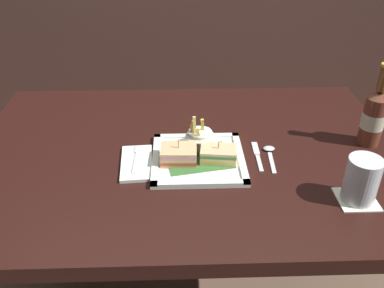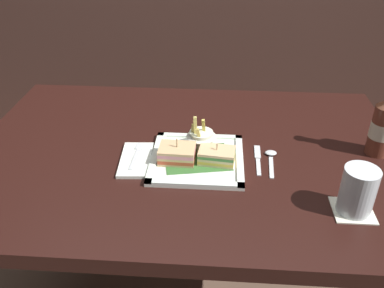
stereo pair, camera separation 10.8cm
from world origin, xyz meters
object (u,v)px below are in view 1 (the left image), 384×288
Objects in this scene: fork at (137,157)px; sandwich_half_left at (179,154)px; square_plate at (198,159)px; water_glass at (361,183)px; dining_table at (186,185)px; spoon at (270,152)px; fries_cup at (200,136)px; knife at (257,155)px; sandwich_half_right at (218,154)px; beer_bottle at (374,116)px.

sandwich_half_left is at bearing -10.25° from fork.
square_plate is at bearing -2.73° from fork.
water_glass reaches higher than square_plate.
dining_table is 0.29m from spoon.
water_glass is (0.39, -0.26, 0.01)m from fries_cup.
sandwich_half_left is 0.24m from knife.
fries_cup reaches higher than knife.
square_plate is at bearing 154.07° from water_glass.
water_glass is (0.34, -0.18, 0.02)m from sandwich_half_right.
water_glass is at bearing -30.49° from dining_table.
square_plate is 2.46× the size of sandwich_half_right.
knife is at bearing 8.88° from sandwich_half_left.
fork reaches higher than dining_table.
fries_cup is at bearing 123.42° from sandwich_half_right.
fork is at bearing -164.47° from fries_cup.
water_glass is at bearing -116.80° from beer_bottle.
beer_bottle is (0.49, 0.10, 0.07)m from sandwich_half_right.
fries_cup is 0.41× the size of beer_bottle.
dining_table is 0.19m from sandwich_half_left.
sandwich_half_left is 0.10m from fries_cup.
dining_table is at bearing 119.43° from square_plate.
sandwich_half_left is at bearing -166.50° from square_plate.
sandwich_half_left is 0.49m from water_glass.
beer_bottle reaches higher than water_glass.
knife is (0.18, 0.02, -0.00)m from square_plate.
sandwich_half_right is 0.42× the size of beer_bottle.
fork is 0.92× the size of knife.
beer_bottle is at bearing 2.45° from fries_cup.
fries_cup is 0.22m from spoon.
beer_bottle is at bearing 2.24° from dining_table.
beer_bottle is 0.38m from knife.
spoon reaches higher than dining_table.
square_plate is 0.18m from knife.
sandwich_half_left is 0.87× the size of water_glass.
water_glass is (-0.14, -0.28, -0.04)m from beer_bottle.
fries_cup is (0.07, 0.08, 0.02)m from sandwich_half_left.
dining_table is at bearing 149.51° from water_glass.
sandwich_half_left reaches higher than knife.
square_plate is 1.03× the size of beer_bottle.
water_glass is (0.44, -0.26, 0.19)m from dining_table.
dining_table is at bearing 173.28° from spoon.
beer_bottle is 0.34m from spoon.
water_glass is at bearing -25.93° from square_plate.
sandwich_half_right reaches higher than knife.
sandwich_half_left is at bearing -106.76° from dining_table.
beer_bottle is at bearing 5.96° from fork.
sandwich_half_left reaches higher than spoon.
dining_table is at bearing -177.76° from beer_bottle.
beer_bottle is (0.54, 0.08, 0.09)m from square_plate.
beer_bottle reaches higher than square_plate.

